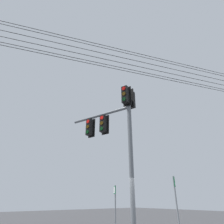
% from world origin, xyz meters
% --- Properties ---
extents(signal_mast_assembly, '(1.61, 3.76, 6.89)m').
position_xyz_m(signal_mast_assembly, '(0.10, -1.06, 4.91)').
color(signal_mast_assembly, slate).
rests_on(signal_mast_assembly, ground).
extents(route_sign_primary, '(0.17, 0.33, 2.42)m').
position_xyz_m(route_sign_primary, '(-1.67, -3.33, 1.50)').
color(route_sign_primary, slate).
rests_on(route_sign_primary, ground).
extents(route_sign_secondary, '(0.35, 0.23, 2.74)m').
position_xyz_m(route_sign_secondary, '(-2.80, -0.14, 1.73)').
color(route_sign_secondary, slate).
rests_on(route_sign_secondary, ground).
extents(overhead_wire_span, '(27.69, 10.98, 1.89)m').
position_xyz_m(overhead_wire_span, '(-1.37, 0.14, 8.66)').
color(overhead_wire_span, black).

